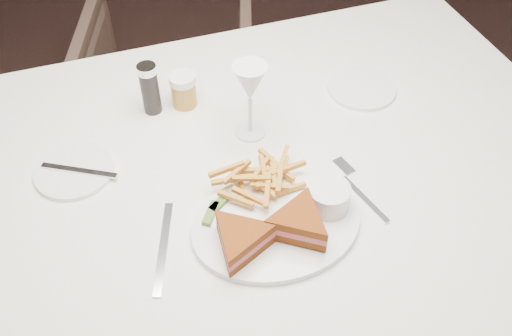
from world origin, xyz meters
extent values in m
plane|color=black|center=(0.00, 0.00, 0.00)|extent=(5.00, 5.00, 0.00)
cube|color=white|center=(-0.38, -0.35, 0.38)|extent=(1.56, 1.11, 0.75)
imported|color=#4B382E|center=(-0.29, 0.57, 0.30)|extent=(0.76, 0.74, 0.61)
ellipsoid|color=white|center=(-0.39, -0.51, 0.76)|extent=(0.34, 0.28, 0.01)
cube|color=silver|center=(-0.60, -0.47, 0.75)|extent=(0.10, 0.19, 0.00)
cylinder|color=white|center=(-0.71, -0.22, 0.76)|extent=(0.16, 0.16, 0.01)
cylinder|color=white|center=(-0.04, -0.23, 0.76)|extent=(0.16, 0.16, 0.01)
cylinder|color=black|center=(-0.50, -0.10, 0.81)|extent=(0.04, 0.04, 0.12)
cylinder|color=#AE7729|center=(-0.43, -0.11, 0.79)|extent=(0.06, 0.06, 0.08)
cube|color=#456B25|center=(-0.47, -0.43, 0.77)|extent=(0.06, 0.04, 0.01)
cube|color=#456B25|center=(-0.50, -0.45, 0.77)|extent=(0.05, 0.05, 0.01)
cylinder|color=white|center=(-0.29, -0.51, 0.79)|extent=(0.08, 0.08, 0.05)
camera|label=1|loc=(-0.69, -1.09, 1.60)|focal=40.00mm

